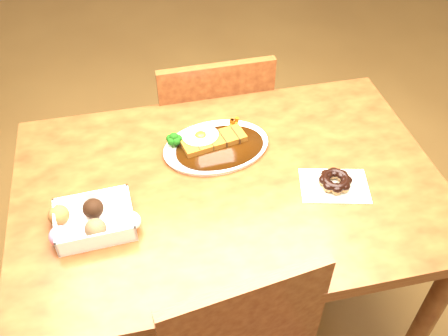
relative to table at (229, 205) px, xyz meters
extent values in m
plane|color=brown|center=(0.00, 0.00, -0.65)|extent=(6.00, 6.00, 0.00)
cube|color=#4E200F|center=(0.00, 0.00, 0.08)|extent=(1.20, 0.80, 0.04)
cylinder|color=#4E200F|center=(0.54, -0.34, -0.30)|extent=(0.06, 0.06, 0.71)
cylinder|color=#4E200F|center=(-0.54, 0.34, -0.30)|extent=(0.06, 0.06, 0.71)
cylinder|color=#4E200F|center=(0.54, 0.34, -0.30)|extent=(0.06, 0.06, 0.71)
cube|color=#4E200F|center=(0.05, 0.60, -0.22)|extent=(0.43, 0.43, 0.04)
cylinder|color=#4E200F|center=(0.21, 0.77, -0.45)|extent=(0.04, 0.04, 0.41)
cylinder|color=#4E200F|center=(-0.13, 0.77, -0.45)|extent=(0.04, 0.04, 0.41)
cylinder|color=#4E200F|center=(0.22, 0.43, -0.45)|extent=(0.04, 0.04, 0.41)
cylinder|color=#4E200F|center=(-0.12, 0.43, -0.45)|extent=(0.04, 0.04, 0.41)
cube|color=#4E200F|center=(0.05, 0.41, 0.02)|extent=(0.40, 0.04, 0.40)
cube|color=#4E200F|center=(-0.06, -0.41, 0.02)|extent=(0.40, 0.09, 0.40)
ellipsoid|color=white|center=(-0.01, 0.14, 0.11)|extent=(0.34, 0.27, 0.01)
ellipsoid|color=black|center=(0.00, 0.13, 0.12)|extent=(0.29, 0.22, 0.01)
cube|color=#6B380C|center=(-0.01, 0.15, 0.13)|extent=(0.20, 0.10, 0.02)
ellipsoid|color=white|center=(-0.05, 0.17, 0.14)|extent=(0.12, 0.11, 0.01)
ellipsoid|color=#FFB214|center=(-0.05, 0.17, 0.14)|extent=(0.04, 0.04, 0.02)
cube|color=white|center=(-0.37, -0.08, 0.12)|extent=(0.20, 0.16, 0.05)
ellipsoid|color=pink|center=(-0.46, -0.12, 0.13)|extent=(0.05, 0.05, 0.05)
ellipsoid|color=black|center=(-0.37, -0.12, 0.13)|extent=(0.05, 0.05, 0.05)
ellipsoid|color=beige|center=(-0.28, -0.11, 0.13)|extent=(0.05, 0.05, 0.05)
ellipsoid|color=brown|center=(-0.46, -0.05, 0.13)|extent=(0.05, 0.05, 0.05)
ellipsoid|color=black|center=(-0.37, -0.05, 0.13)|extent=(0.05, 0.05, 0.05)
cube|color=silver|center=(0.28, -0.08, 0.10)|extent=(0.21, 0.17, 0.00)
torus|color=olive|center=(0.28, -0.08, 0.12)|extent=(0.11, 0.11, 0.03)
torus|color=black|center=(0.28, -0.08, 0.13)|extent=(0.10, 0.10, 0.02)
camera|label=1|loc=(-0.23, -0.95, 1.11)|focal=40.00mm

